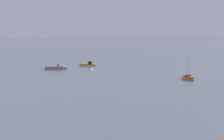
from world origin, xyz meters
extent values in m
cube|color=gold|center=(-6.98, 51.12, 0.19)|extent=(3.71, 4.05, 0.77)
cone|color=gold|center=(-5.69, 49.53, 0.19)|extent=(1.96, 1.92, 1.54)
cube|color=black|center=(-6.95, 51.08, 0.48)|extent=(3.79, 4.14, 0.09)
cube|color=black|center=(-6.39, 50.40, 0.87)|extent=(1.53, 1.49, 0.60)
cube|color=#384751|center=(-6.10, 50.03, 0.92)|extent=(1.04, 0.90, 0.47)
cube|color=black|center=(-8.17, 52.60, 0.31)|extent=(0.39, 0.38, 0.55)
ellipsoid|color=orange|center=(-2.90, 17.84, 0.15)|extent=(2.73, 4.64, 0.76)
cube|color=brown|center=(-2.90, 17.84, 0.46)|extent=(2.39, 3.97, 0.08)
cube|color=brown|center=(-2.83, 18.05, 0.67)|extent=(1.06, 1.26, 0.28)
cylinder|color=#B7BABF|center=(-2.77, 18.22, 2.64)|extent=(0.08, 0.08, 4.20)
cylinder|color=beige|center=(-3.08, 17.32, 0.96)|extent=(0.93, 2.36, 0.15)
cube|color=gray|center=(-17.54, 48.08, 0.23)|extent=(4.87, 4.35, 0.92)
cone|color=gray|center=(-15.60, 46.61, 0.23)|extent=(2.27, 2.34, 1.84)
cube|color=brown|center=(-17.50, 48.05, 0.57)|extent=(4.98, 4.45, 0.10)
cube|color=brown|center=(-16.97, 47.65, 0.94)|extent=(0.69, 0.73, 0.51)
cube|color=black|center=(-19.35, 49.45, 0.37)|extent=(0.45, 0.46, 0.65)
camera|label=1|loc=(-50.64, -29.08, 9.25)|focal=54.66mm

